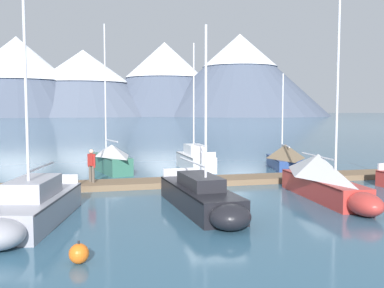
{
  "coord_description": "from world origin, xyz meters",
  "views": [
    {
      "loc": [
        -4.39,
        -19.31,
        4.05
      ],
      "look_at": [
        0.0,
        6.0,
        2.0
      ],
      "focal_mm": 41.83,
      "sensor_mm": 36.0,
      "label": 1
    }
  ],
  "objects": [
    {
      "name": "mountain_central_massif",
      "position": [
        -20.52,
        228.76,
        18.67
      ],
      "size": [
        94.39,
        94.39,
        35.23
      ],
      "color": "slate",
      "rests_on": "ground"
    },
    {
      "name": "person_on_dock",
      "position": [
        -5.57,
        3.69,
        1.26
      ],
      "size": [
        0.4,
        0.49,
        1.69
      ],
      "color": "brown",
      "rests_on": "dock"
    },
    {
      "name": "sailboat_far_berth",
      "position": [
        0.83,
        10.04,
        0.67
      ],
      "size": [
        1.96,
        5.54,
        8.35
      ],
      "color": "silver",
      "rests_on": "ground"
    },
    {
      "name": "dock",
      "position": [
        0.0,
        4.0,
        0.15
      ],
      "size": [
        24.3,
        3.76,
        0.3
      ],
      "color": "brown",
      "rests_on": "ground"
    },
    {
      "name": "sailboat_end_of_dock",
      "position": [
        6.88,
        9.25,
        0.77
      ],
      "size": [
        2.55,
        6.08,
        6.42
      ],
      "color": "navy",
      "rests_on": "ground"
    },
    {
      "name": "sailboat_outer_slip",
      "position": [
        4.8,
        -0.88,
        0.94
      ],
      "size": [
        1.67,
        7.4,
        9.08
      ],
      "color": "#B2332D",
      "rests_on": "ground"
    },
    {
      "name": "sailboat_mid_dock_starboard",
      "position": [
        -1.02,
        -2.27,
        0.58
      ],
      "size": [
        2.46,
        7.27,
        7.17
      ],
      "color": "black",
      "rests_on": "ground"
    },
    {
      "name": "mountain_east_summit",
      "position": [
        62.51,
        215.76,
        22.79
      ],
      "size": [
        95.66,
        95.66,
        43.85
      ],
      "color": "#4C566B",
      "rests_on": "ground"
    },
    {
      "name": "mountain_shoulder_ridge",
      "position": [
        23.67,
        231.98,
        21.57
      ],
      "size": [
        86.26,
        86.26,
        40.81
      ],
      "color": "#4C566B",
      "rests_on": "ground"
    },
    {
      "name": "mooring_buoy_inner_mooring",
      "position": [
        -5.36,
        -7.56,
        0.26
      ],
      "size": [
        0.53,
        0.53,
        0.61
      ],
      "color": "orange",
      "rests_on": "ground"
    },
    {
      "name": "ground_plane",
      "position": [
        0.0,
        0.0,
        0.0
      ],
      "size": [
        700.0,
        700.0,
        0.0
      ],
      "primitive_type": "plane",
      "color": "#335B75"
    },
    {
      "name": "mountain_west_summit",
      "position": [
        -53.13,
        222.89,
        21.68
      ],
      "size": [
        89.57,
        89.57,
        40.52
      ],
      "color": "#4C566B",
      "rests_on": "ground"
    },
    {
      "name": "sailboat_mid_dock_port",
      "position": [
        -4.78,
        9.77,
        0.86
      ],
      "size": [
        3.12,
        6.13,
        9.45
      ],
      "color": "#336B56",
      "rests_on": "ground"
    },
    {
      "name": "sailboat_second_berth",
      "position": [
        -7.28,
        -3.38,
        0.63
      ],
      "size": [
        2.79,
        6.97,
        8.28
      ],
      "color": "#93939E",
      "rests_on": "ground"
    }
  ]
}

